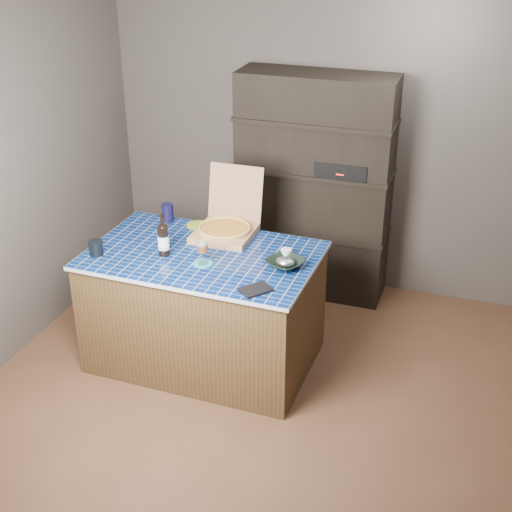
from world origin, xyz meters
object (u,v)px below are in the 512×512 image
at_px(kitchen_island, 204,307).
at_px(pizza_box, 226,227).
at_px(mead_bottle, 163,239).
at_px(bowl, 285,263).
at_px(dvd_case, 255,290).
at_px(wine_glass, 202,247).

height_order(kitchen_island, pizza_box, pizza_box).
relative_size(mead_bottle, bowl, 1.28).
distance_m(pizza_box, mead_bottle, 0.51).
bearing_deg(kitchen_island, pizza_box, 83.91).
relative_size(mead_bottle, dvd_case, 1.57).
xyz_separation_m(kitchen_island, mead_bottle, (-0.23, -0.10, 0.53)).
bearing_deg(dvd_case, pizza_box, 162.80).
bearing_deg(pizza_box, kitchen_island, -98.09).
distance_m(pizza_box, dvd_case, 0.82).
height_order(wine_glass, bowl, wine_glass).
height_order(kitchen_island, bowl, bowl).
xyz_separation_m(dvd_case, bowl, (0.08, 0.35, 0.02)).
xyz_separation_m(wine_glass, bowl, (0.52, 0.13, -0.09)).
distance_m(mead_bottle, wine_glass, 0.29).
bearing_deg(wine_glass, kitchen_island, 114.50).
distance_m(kitchen_island, dvd_case, 0.75).
relative_size(kitchen_island, dvd_case, 8.27).
bearing_deg(kitchen_island, mead_bottle, -155.67).
xyz_separation_m(wine_glass, dvd_case, (0.44, -0.22, -0.11)).
distance_m(mead_bottle, dvd_case, 0.78).
relative_size(pizza_box, bowl, 2.15).
distance_m(kitchen_island, mead_bottle, 0.59).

